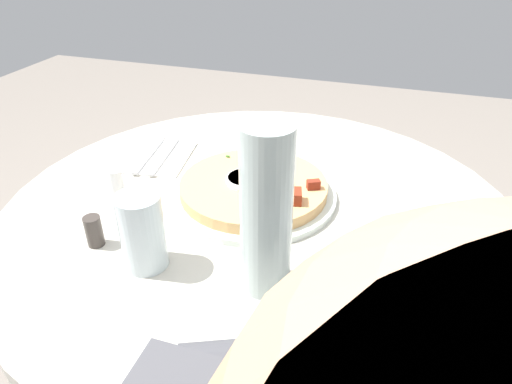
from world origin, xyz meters
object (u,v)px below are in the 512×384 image
Objects in this scene: breakfast_pizza at (254,186)px; salt_shaker at (116,182)px; pizza_plate at (254,194)px; bread_plate at (416,294)px; fork at (149,155)px; knife at (165,156)px; water_glass at (142,232)px; dining_table at (258,273)px; water_bottle at (266,213)px; pepper_shaker at (94,231)px.

salt_shaker is at bearing 15.18° from breakfast_pizza.
pizza_plate is 0.36m from bread_plate.
bread_plate is at bearing 148.80° from pizza_plate.
knife is (-0.04, -0.01, 0.00)m from fork.
pizza_plate is 2.55× the size of water_glass.
breakfast_pizza is (0.02, -0.03, 0.19)m from dining_table.
fork is 3.47× the size of salt_shaker.
fork is at bearing -17.83° from pizza_plate.
pizza_plate is 0.29m from fork.
water_bottle is at bearing -175.75° from water_glass.
pizza_plate is (0.02, -0.02, 0.18)m from dining_table.
dining_table is 0.20m from breakfast_pizza.
dining_table is at bearing 56.71° from knife.
water_bottle is (-0.37, 0.31, 0.12)m from fork.
pizza_plate reaches higher than dining_table.
pepper_shaker is (0.20, 0.22, 0.00)m from breakfast_pizza.
dining_table is at bearing -29.26° from bread_plate.
breakfast_pizza is 2.26× the size of water_glass.
pizza_plate is at bearing -53.45° from dining_table.
knife is (0.24, -0.09, 0.00)m from pizza_plate.
dining_table is 3.40× the size of breakfast_pizza.
bread_plate is at bearing -169.57° from water_bottle.
water_glass is at bearing 19.83° from fork.
pizza_plate reaches higher than knife.
breakfast_pizza is 0.26m from knife.
bread_plate is at bearing -176.04° from pepper_shaker.
knife is at bearing -83.24° from pepper_shaker.
salt_shaker is (0.26, 0.07, 0.00)m from breakfast_pizza.
water_bottle is at bearing 37.46° from knife.
water_bottle reaches higher than water_glass.
fork is 1.45× the size of water_glass.
water_glass is at bearing 14.45° from knife.
pepper_shaker is at bearing -1.96° from knife.
water_bottle is 0.31m from pepper_shaker.
pepper_shaker reaches higher than fork.
water_bottle is at bearing 110.27° from dining_table.
dining_table is 18.46× the size of salt_shaker.
knife is at bearing -96.23° from salt_shaker.
salt_shaker is 0.97× the size of pepper_shaker.
dining_table is 0.36m from fork.
salt_shaker is (0.28, 0.04, 0.20)m from dining_table.
pepper_shaker is at bearing 3.96° from bread_plate.
bread_plate reaches higher than dining_table.
dining_table is at bearing -69.73° from water_bottle.
pizza_plate is 0.02m from breakfast_pizza.
breakfast_pizza reaches higher than pizza_plate.
pizza_plate is at bearing 63.46° from fork.
water_glass is (-0.18, 0.33, 0.06)m from fork.
breakfast_pizza is at bearing -31.43° from bread_plate.
pepper_shaker is at bearing 41.71° from dining_table.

